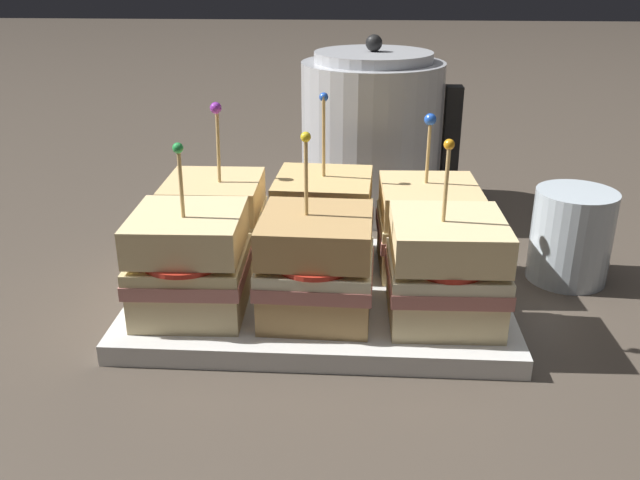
{
  "coord_description": "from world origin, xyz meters",
  "views": [
    {
      "loc": [
        0.03,
        -0.56,
        0.3
      ],
      "look_at": [
        0.0,
        0.0,
        0.06
      ],
      "focal_mm": 38.0,
      "sensor_mm": 36.0,
      "label": 1
    }
  ],
  "objects_px": {
    "kettle_steel": "(372,134)",
    "drinking_glass": "(571,236)",
    "sandwich_back_center": "(326,221)",
    "sandwich_back_left": "(215,221)",
    "sandwich_back_right": "(428,226)",
    "sandwich_front_right": "(446,270)",
    "sandwich_front_left": "(190,263)",
    "sandwich_front_center": "(315,266)",
    "serving_platter": "(320,295)"
  },
  "relations": [
    {
      "from": "kettle_steel",
      "to": "sandwich_front_right",
      "type": "bearing_deg",
      "value": -79.68
    },
    {
      "from": "sandwich_front_right",
      "to": "sandwich_back_right",
      "type": "xyz_separation_m",
      "value": [
        -0.01,
        0.1,
        -0.0
      ]
    },
    {
      "from": "kettle_steel",
      "to": "drinking_glass",
      "type": "height_order",
      "value": "kettle_steel"
    },
    {
      "from": "drinking_glass",
      "to": "sandwich_front_left",
      "type": "bearing_deg",
      "value": -161.07
    },
    {
      "from": "sandwich_front_right",
      "to": "sandwich_front_left",
      "type": "bearing_deg",
      "value": 180.0
    },
    {
      "from": "sandwich_front_right",
      "to": "sandwich_back_center",
      "type": "relative_size",
      "value": 0.92
    },
    {
      "from": "sandwich_front_center",
      "to": "kettle_steel",
      "type": "relative_size",
      "value": 0.73
    },
    {
      "from": "sandwich_back_center",
      "to": "sandwich_back_left",
      "type": "bearing_deg",
      "value": -178.76
    },
    {
      "from": "serving_platter",
      "to": "sandwich_back_left",
      "type": "relative_size",
      "value": 2.11
    },
    {
      "from": "sandwich_back_left",
      "to": "kettle_steel",
      "type": "relative_size",
      "value": 0.74
    },
    {
      "from": "sandwich_front_left",
      "to": "sandwich_back_right",
      "type": "distance_m",
      "value": 0.23
    },
    {
      "from": "sandwich_back_center",
      "to": "sandwich_back_right",
      "type": "bearing_deg",
      "value": -2.72
    },
    {
      "from": "sandwich_front_center",
      "to": "sandwich_back_left",
      "type": "bearing_deg",
      "value": 135.87
    },
    {
      "from": "sandwich_back_center",
      "to": "kettle_steel",
      "type": "distance_m",
      "value": 0.22
    },
    {
      "from": "sandwich_front_left",
      "to": "kettle_steel",
      "type": "distance_m",
      "value": 0.36
    },
    {
      "from": "sandwich_front_center",
      "to": "serving_platter",
      "type": "bearing_deg",
      "value": 88.65
    },
    {
      "from": "sandwich_front_center",
      "to": "sandwich_back_center",
      "type": "bearing_deg",
      "value": 87.74
    },
    {
      "from": "sandwich_back_center",
      "to": "sandwich_back_right",
      "type": "height_order",
      "value": "sandwich_back_center"
    },
    {
      "from": "serving_platter",
      "to": "sandwich_front_left",
      "type": "bearing_deg",
      "value": -154.27
    },
    {
      "from": "sandwich_front_center",
      "to": "sandwich_back_right",
      "type": "xyz_separation_m",
      "value": [
        0.1,
        0.1,
        -0.0
      ]
    },
    {
      "from": "sandwich_front_left",
      "to": "kettle_steel",
      "type": "relative_size",
      "value": 0.7
    },
    {
      "from": "sandwich_front_left",
      "to": "kettle_steel",
      "type": "bearing_deg",
      "value": 64.27
    },
    {
      "from": "serving_platter",
      "to": "sandwich_front_center",
      "type": "distance_m",
      "value": 0.07
    },
    {
      "from": "sandwich_back_center",
      "to": "sandwich_back_right",
      "type": "relative_size",
      "value": 1.12
    },
    {
      "from": "sandwich_front_left",
      "to": "drinking_glass",
      "type": "xyz_separation_m",
      "value": [
        0.35,
        0.12,
        -0.02
      ]
    },
    {
      "from": "sandwich_front_left",
      "to": "sandwich_front_right",
      "type": "relative_size",
      "value": 0.96
    },
    {
      "from": "sandwich_back_center",
      "to": "drinking_glass",
      "type": "distance_m",
      "value": 0.24
    },
    {
      "from": "drinking_glass",
      "to": "serving_platter",
      "type": "bearing_deg",
      "value": -164.24
    },
    {
      "from": "sandwich_front_right",
      "to": "sandwich_back_left",
      "type": "bearing_deg",
      "value": 154.21
    },
    {
      "from": "sandwich_front_left",
      "to": "sandwich_back_right",
      "type": "height_order",
      "value": "sandwich_back_right"
    },
    {
      "from": "sandwich_back_center",
      "to": "sandwich_front_right",
      "type": "bearing_deg",
      "value": -45.41
    },
    {
      "from": "sandwich_back_right",
      "to": "drinking_glass",
      "type": "distance_m",
      "value": 0.15
    },
    {
      "from": "serving_platter",
      "to": "sandwich_back_left",
      "type": "bearing_deg",
      "value": 154.08
    },
    {
      "from": "kettle_steel",
      "to": "drinking_glass",
      "type": "distance_m",
      "value": 0.29
    },
    {
      "from": "sandwich_front_center",
      "to": "drinking_glass",
      "type": "bearing_deg",
      "value": 25.94
    },
    {
      "from": "sandwich_back_left",
      "to": "drinking_glass",
      "type": "distance_m",
      "value": 0.35
    },
    {
      "from": "serving_platter",
      "to": "sandwich_back_left",
      "type": "distance_m",
      "value": 0.13
    },
    {
      "from": "sandwich_back_center",
      "to": "kettle_steel",
      "type": "xyz_separation_m",
      "value": [
        0.05,
        0.22,
        0.03
      ]
    },
    {
      "from": "sandwich_back_left",
      "to": "sandwich_back_center",
      "type": "distance_m",
      "value": 0.11
    },
    {
      "from": "sandwich_back_left",
      "to": "sandwich_back_center",
      "type": "height_order",
      "value": "sandwich_back_center"
    },
    {
      "from": "serving_platter",
      "to": "kettle_steel",
      "type": "relative_size",
      "value": 1.57
    },
    {
      "from": "kettle_steel",
      "to": "sandwich_back_left",
      "type": "bearing_deg",
      "value": -125.33
    },
    {
      "from": "sandwich_back_center",
      "to": "kettle_steel",
      "type": "relative_size",
      "value": 0.78
    },
    {
      "from": "sandwich_back_right",
      "to": "drinking_glass",
      "type": "height_order",
      "value": "sandwich_back_right"
    },
    {
      "from": "sandwich_front_center",
      "to": "sandwich_back_left",
      "type": "relative_size",
      "value": 0.98
    },
    {
      "from": "sandwich_front_left",
      "to": "sandwich_front_center",
      "type": "distance_m",
      "value": 0.11
    },
    {
      "from": "sandwich_back_right",
      "to": "sandwich_front_right",
      "type": "bearing_deg",
      "value": -86.51
    },
    {
      "from": "sandwich_front_right",
      "to": "kettle_steel",
      "type": "relative_size",
      "value": 0.72
    },
    {
      "from": "sandwich_front_right",
      "to": "kettle_steel",
      "type": "bearing_deg",
      "value": 100.32
    },
    {
      "from": "sandwich_front_right",
      "to": "sandwich_back_center",
      "type": "bearing_deg",
      "value": 134.59
    }
  ]
}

